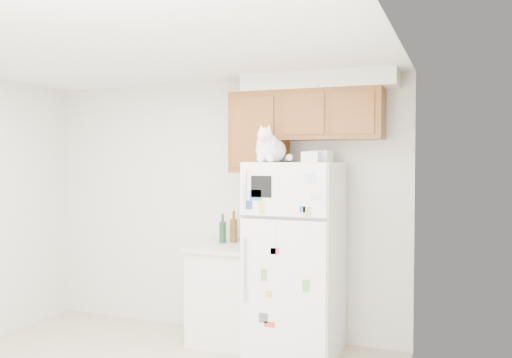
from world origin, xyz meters
The scene contains 8 objects.
room_shell centered at (0.12, 0.24, 1.67)m, with size 3.84×4.04×2.52m.
refrigerator centered at (0.92, 1.61, 0.85)m, with size 0.76×0.78×1.70m.
base_counter centered at (0.23, 1.68, 0.46)m, with size 0.64×0.64×0.92m.
cat centered at (0.74, 1.44, 1.82)m, with size 0.31×0.46×0.32m.
storage_box_back centered at (1.13, 1.67, 1.75)m, with size 0.18×0.13×0.10m, color white.
storage_box_front centered at (1.11, 1.46, 1.74)m, with size 0.15×0.11×0.09m, color white.
bottle_green centered at (0.14, 1.78, 1.06)m, with size 0.07×0.07×0.28m, color #19381E, non-canonical shape.
bottle_amber centered at (0.22, 1.85, 1.07)m, with size 0.07×0.07×0.31m, color #593814, non-canonical shape.
Camera 1 is at (2.30, -2.95, 1.72)m, focal length 38.00 mm.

